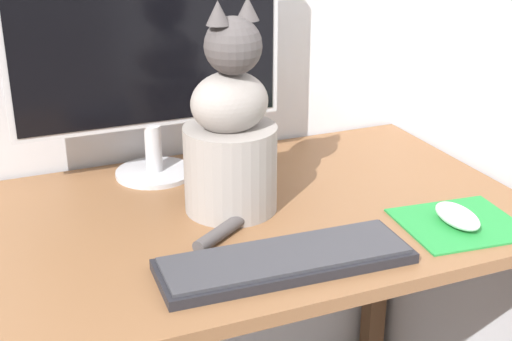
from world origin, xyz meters
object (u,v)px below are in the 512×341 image
Objects in this scene: monitor at (148,55)px; computer_mouse_right at (457,216)px; cat at (231,136)px; keyboard at (285,260)px.

monitor reaches higher than computer_mouse_right.
cat is at bearing -67.27° from monitor.
monitor is 0.54m from keyboard.
cat is at bearing 147.06° from computer_mouse_right.
keyboard is 1.07× the size of cat.
monitor is at bearing 97.67° from cat.
cat reaches higher than computer_mouse_right.
computer_mouse_right is at bearing -48.01° from cat.
monitor is 1.31× the size of keyboard.
cat is (-0.36, 0.23, 0.13)m from computer_mouse_right.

